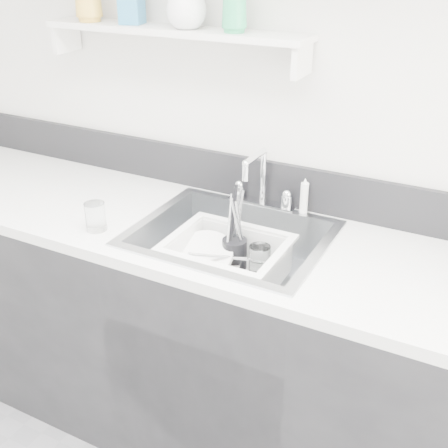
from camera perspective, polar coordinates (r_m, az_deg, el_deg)
The scene contains 15 objects.
room_shell at distance 1.01m, azimuth -21.41°, elevation 18.79°, with size 3.50×3.00×2.60m.
counter_run at distance 2.13m, azimuth 0.64°, elevation -12.03°, with size 3.20×0.62×0.92m.
backsplash at distance 2.09m, azimuth 4.45°, elevation 4.33°, with size 3.20×0.02×0.16m, color black.
sink at distance 1.92m, azimuth 0.69°, elevation -3.40°, with size 0.64×0.52×0.20m, color silver, non-canonical shape.
faucet at distance 2.05m, azimuth 3.84°, elevation 3.32°, with size 0.26×0.18×0.23m.
side_sprayer at distance 2.00m, azimuth 8.15°, elevation 2.80°, with size 0.03×0.03×0.14m, color white.
wall_shelf at distance 2.05m, azimuth -5.33°, elevation 18.78°, with size 1.00×0.16×0.12m.
wash_tub at distance 1.90m, azimuth 0.28°, elevation -3.86°, with size 0.39×0.32×0.15m, color white, non-canonical shape.
plate_stack at distance 1.95m, azimuth -2.11°, elevation -4.09°, with size 0.28×0.27×0.11m.
utensil_cup at distance 1.95m, azimuth 1.07°, elevation -2.80°, with size 0.09×0.09×0.29m.
ladle at distance 1.95m, azimuth -0.12°, elevation -3.56°, with size 0.28×0.10×0.08m, color silver, non-canonical shape.
tumbler_in_tub at distance 1.92m, azimuth 3.63°, elevation -3.69°, with size 0.07×0.07×0.11m, color white.
tumbler_counter at distance 1.93m, azimuth -12.93°, elevation 0.74°, with size 0.07×0.07×0.10m, color white.
bowl_small at distance 1.83m, azimuth 2.21°, elevation -6.69°, with size 0.12×0.12×0.04m, color white.
soap_bottle_c at distance 1.98m, azimuth -3.86°, elevation 21.65°, with size 0.14×0.14×0.17m, color white.
Camera 1 is at (0.75, -0.29, 1.80)m, focal length 45.00 mm.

